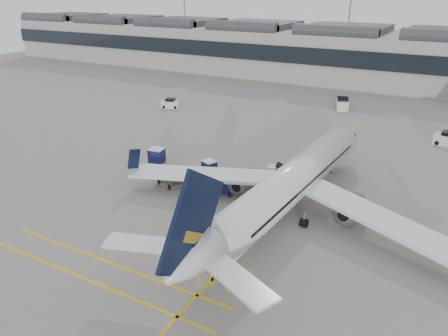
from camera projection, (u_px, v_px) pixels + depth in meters
The scene contains 17 objects.
ground at pixel (166, 207), 43.85m from camera, with size 220.00×220.00×0.00m, color gray.
terminal at pixel (352, 54), 99.45m from camera, with size 200.00×20.45×12.40m.
light_masts at pixel (363, 12), 108.32m from camera, with size 113.00×0.60×25.45m.
apron_markings at pixel (296, 190), 47.42m from camera, with size 0.25×60.00×0.01m, color gold.
airliner_main at pixel (290, 184), 41.72m from camera, with size 34.90×38.21×10.15m.
belt_loader at pixel (281, 176), 49.48m from camera, with size 5.18×2.23×2.07m.
baggage_cart_a at pixel (260, 184), 46.85m from camera, with size 1.81×1.63×1.59m.
baggage_cart_b at pixel (226, 187), 46.22m from camera, with size 1.59×1.34×1.59m.
baggage_cart_c at pixel (209, 167), 51.08m from camera, with size 2.02×1.86×1.72m.
baggage_cart_d at pixel (157, 155), 54.18m from camera, with size 2.08×1.80×1.99m.
ramp_agent_a at pixel (234, 181), 47.18m from camera, with size 0.72×0.47×1.96m, color #E24E0B.
ramp_agent_b at pixel (226, 187), 45.97m from camera, with size 0.92×0.72×1.90m, color orange.
pushback_tug at pixel (170, 179), 48.46m from camera, with size 2.99×2.29×1.48m.
safety_cone_nose at pixel (302, 156), 56.34m from camera, with size 0.40×0.40×0.55m, color #F24C0A.
safety_cone_engine at pixel (334, 212), 42.32m from camera, with size 0.40×0.40×0.55m, color #F24C0A.
service_van_left at pixel (171, 104), 79.35m from camera, with size 3.61×2.66×1.67m.
service_van_mid at pixel (342, 104), 78.50m from camera, with size 3.17×4.49×2.09m.
Camera 1 is at (24.02, -31.20, 20.53)m, focal length 35.00 mm.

